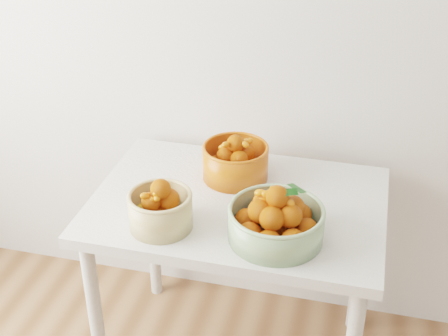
{
  "coord_description": "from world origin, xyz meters",
  "views": [
    {
      "loc": [
        0.1,
        -0.15,
        1.93
      ],
      "look_at": [
        -0.32,
        1.52,
        0.92
      ],
      "focal_mm": 50.0,
      "sensor_mm": 36.0,
      "label": 1
    }
  ],
  "objects": [
    {
      "name": "table",
      "position": [
        -0.29,
        1.6,
        0.65
      ],
      "size": [
        1.0,
        0.7,
        0.75
      ],
      "color": "silver",
      "rests_on": "ground"
    },
    {
      "name": "bowl_green",
      "position": [
        -0.13,
        1.42,
        0.82
      ],
      "size": [
        0.32,
        0.32,
        0.19
      ],
      "rotation": [
        0.0,
        0.0,
        -0.07
      ],
      "color": "#89A77A",
      "rests_on": "table"
    },
    {
      "name": "bowl_orange",
      "position": [
        -0.34,
        1.75,
        0.82
      ],
      "size": [
        0.28,
        0.28,
        0.17
      ],
      "rotation": [
        0.0,
        0.0,
        -0.17
      ],
      "color": "#D04B14",
      "rests_on": "table"
    },
    {
      "name": "bowl_cream",
      "position": [
        -0.5,
        1.39,
        0.82
      ],
      "size": [
        0.26,
        0.26,
        0.18
      ],
      "rotation": [
        0.0,
        0.0,
        0.28
      ],
      "color": "tan",
      "rests_on": "table"
    }
  ]
}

